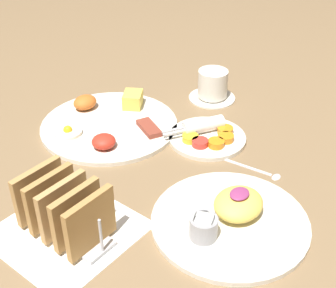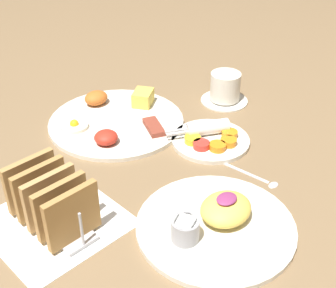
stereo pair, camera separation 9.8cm
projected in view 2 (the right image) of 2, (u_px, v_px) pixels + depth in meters
name	position (u px, v px, depth m)	size (l,w,h in m)	color
ground_plane	(164.00, 174.00, 0.95)	(3.00, 3.00, 0.00)	brown
napkin_flat	(55.00, 222.00, 0.83)	(0.22, 0.22, 0.00)	white
plate_breakfast	(116.00, 119.00, 1.11)	(0.32, 0.32, 0.05)	silver
plate_condiments	(210.00, 138.00, 1.04)	(0.17, 0.17, 0.04)	silver
plate_foreground	(216.00, 222.00, 0.81)	(0.28, 0.28, 0.06)	silver
toast_rack	(51.00, 200.00, 0.80)	(0.10, 0.18, 0.10)	#B7B7BC
coffee_cup	(225.00, 89.00, 1.19)	(0.12, 0.12, 0.08)	silver
teaspoon	(259.00, 177.00, 0.93)	(0.03, 0.13, 0.01)	silver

